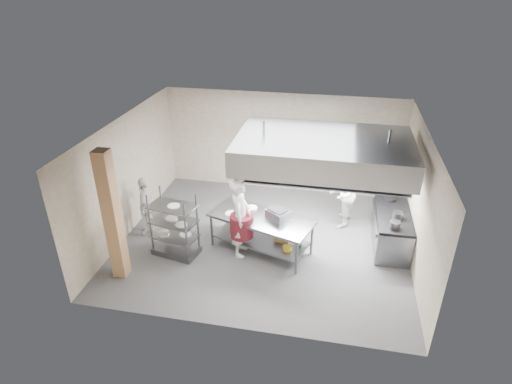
% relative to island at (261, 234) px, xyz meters
% --- Properties ---
extents(floor, '(7.00, 7.00, 0.00)m').
position_rel_island_xyz_m(floor, '(0.01, 0.38, -0.46)').
color(floor, '#3D3D40').
rests_on(floor, ground).
extents(ceiling, '(7.00, 7.00, 0.00)m').
position_rel_island_xyz_m(ceiling, '(0.01, 0.38, 2.54)').
color(ceiling, silver).
rests_on(ceiling, wall_back).
extents(wall_back, '(7.00, 0.00, 7.00)m').
position_rel_island_xyz_m(wall_back, '(0.01, 3.38, 1.04)').
color(wall_back, gray).
rests_on(wall_back, ground).
extents(wall_left, '(0.00, 6.00, 6.00)m').
position_rel_island_xyz_m(wall_left, '(-3.49, 0.38, 1.04)').
color(wall_left, gray).
rests_on(wall_left, ground).
extents(wall_right, '(0.00, 6.00, 6.00)m').
position_rel_island_xyz_m(wall_right, '(3.51, 0.38, 1.04)').
color(wall_right, gray).
rests_on(wall_right, ground).
extents(column, '(0.30, 0.30, 3.00)m').
position_rel_island_xyz_m(column, '(-2.89, -1.52, 1.04)').
color(column, tan).
rests_on(column, floor).
extents(exhaust_hood, '(4.00, 2.50, 0.60)m').
position_rel_island_xyz_m(exhaust_hood, '(1.31, 0.78, 1.94)').
color(exhaust_hood, gray).
rests_on(exhaust_hood, ceiling).
extents(hood_strip_a, '(1.60, 0.12, 0.04)m').
position_rel_island_xyz_m(hood_strip_a, '(0.41, 0.78, 1.62)').
color(hood_strip_a, white).
rests_on(hood_strip_a, exhaust_hood).
extents(hood_strip_b, '(1.60, 0.12, 0.04)m').
position_rel_island_xyz_m(hood_strip_b, '(2.21, 0.78, 1.62)').
color(hood_strip_b, white).
rests_on(hood_strip_b, exhaust_hood).
extents(wall_shelf, '(1.50, 0.28, 0.04)m').
position_rel_island_xyz_m(wall_shelf, '(1.81, 3.22, 1.04)').
color(wall_shelf, gray).
rests_on(wall_shelf, wall_back).
extents(island, '(2.64, 1.74, 0.91)m').
position_rel_island_xyz_m(island, '(0.00, 0.00, 0.00)').
color(island, gray).
rests_on(island, floor).
extents(island_worktop, '(2.64, 1.74, 0.06)m').
position_rel_island_xyz_m(island_worktop, '(0.00, 0.00, 0.42)').
color(island_worktop, gray).
rests_on(island_worktop, island).
extents(island_undershelf, '(2.42, 1.58, 0.04)m').
position_rel_island_xyz_m(island_undershelf, '(0.00, 0.00, -0.16)').
color(island_undershelf, slate).
rests_on(island_undershelf, island).
extents(pass_rack, '(1.17, 0.82, 1.59)m').
position_rel_island_xyz_m(pass_rack, '(-1.97, -0.52, 0.34)').
color(pass_rack, slate).
rests_on(pass_rack, floor).
extents(cooking_range, '(0.80, 2.00, 0.84)m').
position_rel_island_xyz_m(cooking_range, '(3.09, 0.88, -0.04)').
color(cooking_range, slate).
rests_on(cooking_range, floor).
extents(range_top, '(0.78, 1.96, 0.06)m').
position_rel_island_xyz_m(range_top, '(3.09, 0.88, 0.41)').
color(range_top, black).
rests_on(range_top, cooking_range).
extents(chef_head, '(0.52, 0.75, 1.98)m').
position_rel_island_xyz_m(chef_head, '(-0.45, -0.21, 0.53)').
color(chef_head, white).
rests_on(chef_head, floor).
extents(chef_line, '(0.85, 1.02, 1.89)m').
position_rel_island_xyz_m(chef_line, '(1.85, 1.56, 0.49)').
color(chef_line, white).
rests_on(chef_line, floor).
extents(chef_plating, '(0.56, 0.98, 1.57)m').
position_rel_island_xyz_m(chef_plating, '(-2.99, 0.21, 0.33)').
color(chef_plating, silver).
rests_on(chef_plating, floor).
extents(griddle, '(0.60, 0.58, 0.23)m').
position_rel_island_xyz_m(griddle, '(0.39, 0.03, 0.57)').
color(griddle, slate).
rests_on(griddle, island_worktop).
extents(wicker_basket, '(0.38, 0.29, 0.15)m').
position_rel_island_xyz_m(wicker_basket, '(0.53, 0.02, -0.06)').
color(wicker_basket, olive).
rests_on(wicker_basket, island_undershelf).
extents(stockpot, '(0.24, 0.24, 0.17)m').
position_rel_island_xyz_m(stockpot, '(3.14, 0.61, 0.53)').
color(stockpot, slate).
rests_on(stockpot, range_top).
extents(plate_stack, '(0.28, 0.28, 0.05)m').
position_rel_island_xyz_m(plate_stack, '(-1.97, -0.52, 0.06)').
color(plate_stack, white).
rests_on(plate_stack, pass_rack).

